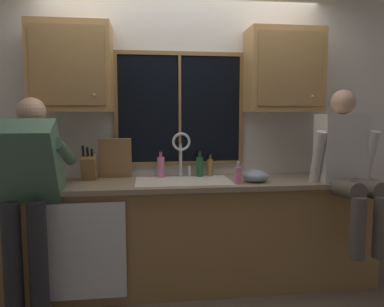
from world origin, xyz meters
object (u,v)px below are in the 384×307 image
object	(u,v)px
person_standing	(27,185)
mixing_bowl	(256,176)
bottle_green_glass	(161,166)
bottle_tall_clear	(210,167)
bottle_amber_small	(200,166)
soap_dispenser	(238,175)
knife_block	(89,168)
person_sitting_on_counter	(347,161)
cutting_board	(115,158)

from	to	relation	value
person_standing	mixing_bowl	size ratio (longest dim) A/B	7.52
bottle_green_glass	bottle_tall_clear	world-z (taller)	bottle_green_glass
person_standing	bottle_green_glass	xyz separation A→B (m)	(0.97, 0.54, 0.04)
person_standing	bottle_green_glass	distance (m)	1.11
bottle_amber_small	soap_dispenser	bearing A→B (deg)	-54.82
bottle_tall_clear	bottle_amber_small	world-z (taller)	bottle_amber_small
knife_block	soap_dispenser	world-z (taller)	knife_block
mixing_bowl	person_sitting_on_counter	bearing A→B (deg)	-12.28
person_standing	bottle_green_glass	bearing A→B (deg)	29.03
person_sitting_on_counter	bottle_tall_clear	xyz separation A→B (m)	(-1.04, 0.49, -0.10)
person_standing	mixing_bowl	world-z (taller)	person_standing
cutting_board	soap_dispenser	size ratio (longest dim) A/B	1.93
bottle_amber_small	person_standing	bearing A→B (deg)	-157.85
person_standing	bottle_amber_small	bearing A→B (deg)	22.15
person_sitting_on_counter	bottle_tall_clear	size ratio (longest dim) A/B	6.25
cutting_board	bottle_tall_clear	size ratio (longest dim) A/B	1.78
knife_block	bottle_tall_clear	distance (m)	1.06
soap_dispenser	knife_block	bearing A→B (deg)	165.84
bottle_green_glass	person_sitting_on_counter	bearing A→B (deg)	-17.42
knife_block	person_standing	bearing A→B (deg)	-126.88
bottle_tall_clear	cutting_board	bearing A→B (deg)	-179.82
person_standing	person_sitting_on_counter	size ratio (longest dim) A/B	1.27
soap_dispenser	bottle_amber_small	xyz separation A→B (m)	(-0.26, 0.37, 0.02)
mixing_bowl	bottle_amber_small	distance (m)	0.53
cutting_board	soap_dispenser	distance (m)	1.08
cutting_board	bottle_amber_small	xyz separation A→B (m)	(0.74, -0.02, -0.08)
knife_block	mixing_bowl	world-z (taller)	knife_block
soap_dispenser	bottle_amber_small	distance (m)	0.45
bottle_green_glass	mixing_bowl	bearing A→B (deg)	-21.93
person_sitting_on_counter	mixing_bowl	world-z (taller)	person_sitting_on_counter
cutting_board	bottle_tall_clear	bearing A→B (deg)	0.18
person_standing	bottle_amber_small	distance (m)	1.42
mixing_bowl	bottle_amber_small	bearing A→B (deg)	143.90
bottle_green_glass	bottle_amber_small	xyz separation A→B (m)	(0.35, -0.00, -0.00)
soap_dispenser	bottle_amber_small	world-z (taller)	bottle_amber_small
person_standing	knife_block	distance (m)	0.60
person_standing	soap_dispenser	xyz separation A→B (m)	(1.58, 0.17, 0.01)
knife_block	bottle_tall_clear	bearing A→B (deg)	4.31
bottle_amber_small	cutting_board	bearing A→B (deg)	178.63
knife_block	bottle_green_glass	xyz separation A→B (m)	(0.61, 0.06, -0.01)
knife_block	mixing_bowl	bearing A→B (deg)	-10.23
person_standing	soap_dispenser	distance (m)	1.59
bottle_green_glass	bottle_tall_clear	size ratio (longest dim) A/B	1.19
mixing_bowl	bottle_green_glass	distance (m)	0.83
knife_block	cutting_board	xyz separation A→B (m)	(0.22, 0.08, 0.07)
mixing_bowl	soap_dispenser	distance (m)	0.18
knife_block	bottle_tall_clear	xyz separation A→B (m)	(1.06, 0.08, -0.03)
bottle_green_glass	bottle_tall_clear	xyz separation A→B (m)	(0.45, 0.02, -0.02)
bottle_amber_small	bottle_tall_clear	bearing A→B (deg)	11.54
mixing_bowl	bottle_tall_clear	size ratio (longest dim) A/B	1.06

